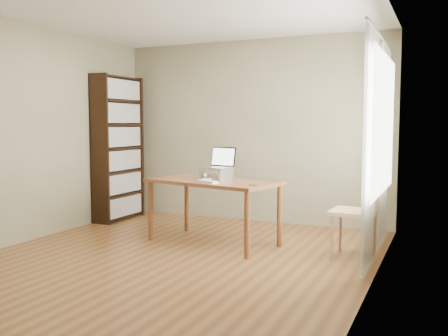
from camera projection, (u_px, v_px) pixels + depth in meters
room at (178, 134)px, 5.13m from camera, size 4.04×4.54×2.64m
bookshelf at (118, 148)px, 7.31m from camera, size 0.30×0.90×2.10m
curtains at (378, 147)px, 5.09m from camera, size 0.03×1.90×2.25m
desk at (213, 187)px, 5.84m from camera, size 1.68×1.10×0.75m
laptop_stand at (216, 172)px, 5.89m from camera, size 0.32×0.25×0.13m
laptop at (218, 163)px, 5.94m from camera, size 0.40×0.36×0.25m
keyboard at (207, 181)px, 5.62m from camera, size 0.28×0.18×0.02m
coaster at (253, 185)px, 5.31m from camera, size 0.09×0.09×0.01m
cat at (215, 174)px, 5.93m from camera, size 0.24×0.47×0.14m
chair at (362, 206)px, 5.17m from camera, size 0.47×0.47×1.02m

